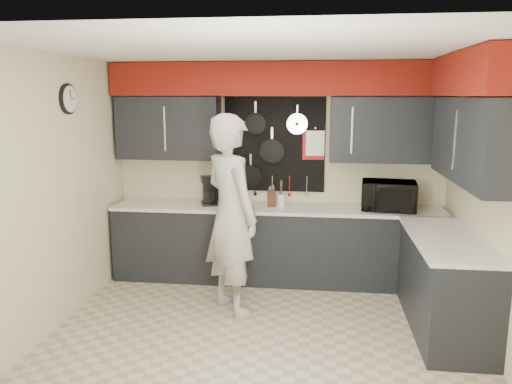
# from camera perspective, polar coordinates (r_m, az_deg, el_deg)

# --- Properties ---
(ground) EXTENTS (4.00, 4.00, 0.00)m
(ground) POSITION_cam_1_polar(r_m,az_deg,el_deg) (4.88, 0.81, -16.01)
(ground) COLOR #C3AF97
(ground) RESTS_ON ground
(back_wall_assembly) EXTENTS (4.00, 0.36, 2.60)m
(back_wall_assembly) POSITION_cam_1_polar(r_m,az_deg,el_deg) (5.94, 2.65, 9.00)
(back_wall_assembly) COLOR beige
(back_wall_assembly) RESTS_ON ground
(right_wall_assembly) EXTENTS (0.36, 3.50, 2.60)m
(right_wall_assembly) POSITION_cam_1_polar(r_m,az_deg,el_deg) (4.80, 23.99, 6.79)
(right_wall_assembly) COLOR beige
(right_wall_assembly) RESTS_ON ground
(left_wall_assembly) EXTENTS (0.05, 3.50, 2.60)m
(left_wall_assembly) POSITION_cam_1_polar(r_m,az_deg,el_deg) (5.06, -22.17, 0.15)
(left_wall_assembly) COLOR beige
(left_wall_assembly) RESTS_ON ground
(base_cabinets) EXTENTS (3.95, 2.20, 0.92)m
(base_cabinets) POSITION_cam_1_polar(r_m,az_deg,el_deg) (5.73, 6.98, -6.96)
(base_cabinets) COLOR black
(base_cabinets) RESTS_ON ground
(microwave) EXTENTS (0.64, 0.46, 0.33)m
(microwave) POSITION_cam_1_polar(r_m,az_deg,el_deg) (5.90, 14.89, -0.41)
(microwave) COLOR black
(microwave) RESTS_ON base_cabinets
(knife_block) EXTENTS (0.10, 0.10, 0.20)m
(knife_block) POSITION_cam_1_polar(r_m,az_deg,el_deg) (5.90, 1.79, -0.73)
(knife_block) COLOR #331C10
(knife_block) RESTS_ON base_cabinets
(utensil_crock) EXTENTS (0.11, 0.11, 0.14)m
(utensil_crock) POSITION_cam_1_polar(r_m,az_deg,el_deg) (5.93, 2.83, -0.95)
(utensil_crock) COLOR silver
(utensil_crock) RESTS_ON base_cabinets
(coffee_maker) EXTENTS (0.25, 0.28, 0.34)m
(coffee_maker) POSITION_cam_1_polar(r_m,az_deg,el_deg) (6.04, -5.32, 0.26)
(coffee_maker) COLOR black
(coffee_maker) RESTS_ON base_cabinets
(person) EXTENTS (0.86, 0.88, 2.04)m
(person) POSITION_cam_1_polar(r_m,az_deg,el_deg) (5.07, -2.85, -2.64)
(person) COLOR beige
(person) RESTS_ON ground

